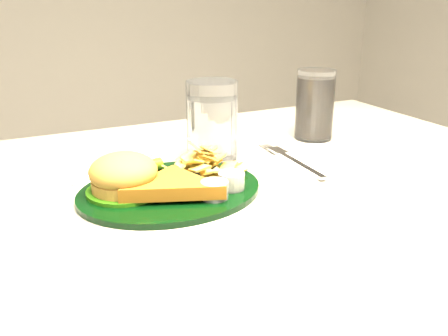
% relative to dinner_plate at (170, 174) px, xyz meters
% --- Properties ---
extents(dinner_plate, '(0.29, 0.24, 0.06)m').
position_rel_dinner_plate_xyz_m(dinner_plate, '(0.00, 0.00, 0.00)').
color(dinner_plate, black).
rests_on(dinner_plate, table).
extents(water_glass, '(0.10, 0.10, 0.14)m').
position_rel_dinner_plate_xyz_m(water_glass, '(0.12, 0.11, 0.04)').
color(water_glass, silver).
rests_on(water_glass, table).
extents(cola_glass, '(0.09, 0.09, 0.13)m').
position_rel_dinner_plate_xyz_m(cola_glass, '(0.35, 0.14, 0.04)').
color(cola_glass, black).
rests_on(cola_glass, table).
extents(fork_napkin, '(0.13, 0.17, 0.01)m').
position_rel_dinner_plate_xyz_m(fork_napkin, '(0.23, 0.01, -0.02)').
color(fork_napkin, white).
rests_on(fork_napkin, table).
extents(wrapped_straw, '(0.20, 0.15, 0.01)m').
position_rel_dinner_plate_xyz_m(wrapped_straw, '(-0.04, 0.14, -0.03)').
color(wrapped_straw, white).
rests_on(wrapped_straw, table).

